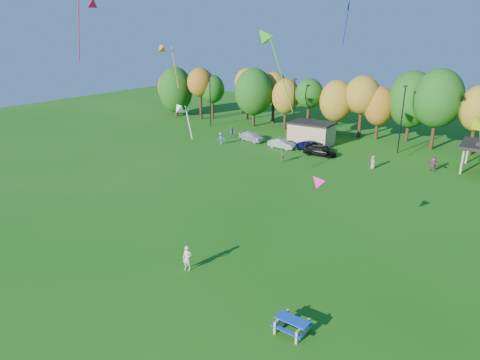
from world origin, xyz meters
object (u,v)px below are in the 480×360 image
Objects in this scene: kite_flyer at (187,258)px; car_a at (252,136)px; car_b at (282,144)px; car_d at (320,151)px; picnic_table at (292,324)px; car_c at (314,147)px.

kite_flyer is 37.56m from car_a.
car_b is 0.89× the size of car_d.
picnic_table is at bearing -22.94° from kite_flyer.
car_c reaches higher than picnic_table.
car_d is at bearing 114.01° from picnic_table.
car_c reaches higher than car_d.
car_b is at bearing -88.14° from car_a.
picnic_table is at bearing -162.58° from car_d.
kite_flyer reaches higher than car_b.
car_d is (-12.94, 34.18, 0.18)m from picnic_table.
car_a is 1.01× the size of car_d.
picnic_table is 43.70m from car_a.
car_a reaches higher than picnic_table.
car_a is at bearing 77.99° from car_d.
car_a is 11.99m from car_d.
kite_flyer is 0.40× the size of car_a.
kite_flyer is at bearing -152.59° from car_c.
kite_flyer is (-9.03, 1.90, 0.44)m from picnic_table.
picnic_table is 0.43× the size of car_a.
picnic_table is 0.39× the size of car_c.
picnic_table is 9.24m from kite_flyer.
kite_flyer is at bearing -176.41° from car_d.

